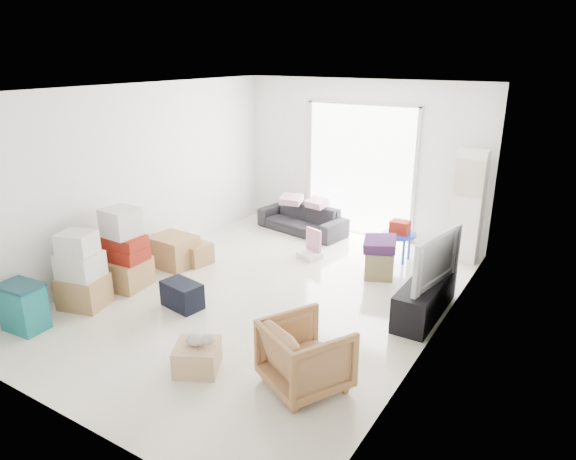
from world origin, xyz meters
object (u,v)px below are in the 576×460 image
at_px(storage_bins, 23,307).
at_px(ac_tower, 467,207).
at_px(armchair, 306,352).
at_px(kids_table, 399,232).
at_px(sofa, 302,214).
at_px(tv_console, 425,298).
at_px(television, 427,275).
at_px(wood_crate, 197,357).
at_px(ottoman, 379,264).

bearing_deg(storage_bins, ac_tower, 51.85).
xyz_separation_m(armchair, storage_bins, (-3.36, -0.78, -0.09)).
xyz_separation_m(armchair, kids_table, (-0.37, 3.57, 0.09)).
xyz_separation_m(ac_tower, storage_bins, (-3.85, -4.90, -0.58)).
height_order(sofa, storage_bins, sofa).
height_order(tv_console, television, television).
relative_size(storage_bins, wood_crate, 1.33).
xyz_separation_m(sofa, storage_bins, (-1.02, -4.75, -0.04)).
relative_size(ac_tower, storage_bins, 3.02).
bearing_deg(kids_table, armchair, -84.14).
xyz_separation_m(sofa, armchair, (2.35, -3.97, 0.05)).
relative_size(storage_bins, ottoman, 1.43).
bearing_deg(wood_crate, tv_console, 55.93).
relative_size(ac_tower, sofa, 1.05).
distance_m(television, armchair, 2.12).
xyz_separation_m(tv_console, television, (0.00, 0.00, 0.30)).
relative_size(ac_tower, armchair, 2.32).
bearing_deg(sofa, storage_bins, -91.84).
distance_m(television, ottoman, 1.24).
height_order(ac_tower, kids_table, ac_tower).
distance_m(sofa, ottoman, 2.28).
bearing_deg(ac_tower, storage_bins, -128.15).
relative_size(tv_console, sofa, 0.82).
bearing_deg(armchair, kids_table, -56.15).
bearing_deg(wood_crate, ottoman, 77.58).
bearing_deg(television, tv_console, 0.00).
bearing_deg(armchair, storage_bins, 41.12).
xyz_separation_m(kids_table, wood_crate, (-0.72, -3.92, -0.32)).
relative_size(ottoman, wood_crate, 0.93).
bearing_deg(ottoman, wood_crate, -102.42).
distance_m(armchair, wood_crate, 1.16).
relative_size(sofa, armchair, 2.21).
relative_size(ac_tower, tv_console, 1.28).
bearing_deg(tv_console, television, 0.00).
distance_m(television, sofa, 3.47).
bearing_deg(storage_bins, tv_console, 36.00).
bearing_deg(sofa, ottoman, -20.19).
relative_size(sofa, wood_crate, 3.83).
relative_size(armchair, storage_bins, 1.30).
distance_m(tv_console, television, 0.30).
distance_m(storage_bins, wood_crate, 2.33).
bearing_deg(tv_console, kids_table, 120.71).
bearing_deg(tv_console, ottoman, 140.30).
bearing_deg(ac_tower, tv_console, -88.61).
height_order(television, wood_crate, television).
bearing_deg(ac_tower, kids_table, -147.32).
height_order(ac_tower, ottoman, ac_tower).
height_order(tv_console, wood_crate, tv_console).
distance_m(storage_bins, ottoman, 4.67).
distance_m(ac_tower, wood_crate, 4.79).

